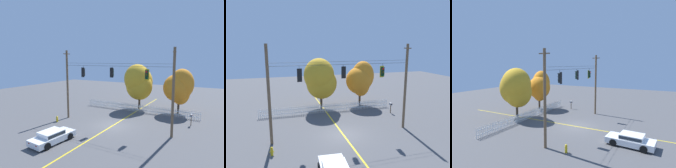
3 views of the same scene
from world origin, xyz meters
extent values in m
plane|color=#4C4C4F|center=(0.00, 0.00, 0.00)|extent=(80.00, 80.00, 0.00)
cube|color=gold|center=(0.00, 0.00, 0.00)|extent=(0.16, 36.00, 0.01)
cylinder|color=brown|center=(-6.76, 0.00, 4.44)|extent=(0.26, 0.26, 8.88)
cylinder|color=brown|center=(6.76, 0.00, 4.44)|extent=(0.26, 0.26, 8.88)
cube|color=brown|center=(-6.76, 0.00, 8.43)|extent=(0.10, 1.10, 0.10)
cube|color=brown|center=(6.76, 0.00, 8.43)|extent=(0.10, 1.10, 0.10)
cylinder|color=black|center=(0.00, 0.00, 6.98)|extent=(13.32, 0.02, 0.02)
cylinder|color=black|center=(0.00, -0.25, 7.28)|extent=(13.32, 0.02, 0.02)
cylinder|color=black|center=(-4.10, 0.00, 6.80)|extent=(0.03, 0.03, 0.35)
cube|color=black|center=(-4.10, -0.13, 6.15)|extent=(0.43, 0.02, 1.19)
cube|color=black|center=(-4.10, 0.00, 6.15)|extent=(0.30, 0.24, 0.96)
cylinder|color=red|center=(-4.10, 0.14, 6.47)|extent=(0.20, 0.03, 0.20)
cube|color=black|center=(-4.10, 0.18, 6.58)|extent=(0.22, 0.12, 0.06)
cylinder|color=#463B09|center=(-4.10, 0.14, 6.15)|extent=(0.20, 0.03, 0.20)
cube|color=black|center=(-4.10, 0.18, 6.27)|extent=(0.22, 0.12, 0.06)
cylinder|color=#073513|center=(-4.10, 0.14, 5.83)|extent=(0.20, 0.03, 0.20)
cube|color=black|center=(-4.10, 0.18, 5.95)|extent=(0.22, 0.12, 0.06)
cylinder|color=black|center=(-0.04, 0.00, 6.84)|extent=(0.03, 0.03, 0.28)
cube|color=black|center=(-0.04, -0.13, 6.25)|extent=(0.43, 0.02, 1.12)
cube|color=#1E3323|center=(-0.04, 0.00, 6.25)|extent=(0.30, 0.24, 0.90)
cylinder|color=red|center=(-0.04, 0.14, 6.55)|extent=(0.20, 0.03, 0.20)
cube|color=#1E3323|center=(-0.04, 0.18, 6.66)|extent=(0.22, 0.12, 0.06)
cylinder|color=#463B09|center=(-0.04, 0.14, 6.25)|extent=(0.20, 0.03, 0.20)
cube|color=#1E3323|center=(-0.04, 0.18, 6.36)|extent=(0.22, 0.12, 0.06)
cylinder|color=#073513|center=(-0.04, 0.14, 5.94)|extent=(0.20, 0.03, 0.20)
cube|color=#1E3323|center=(-0.04, 0.18, 6.06)|extent=(0.22, 0.12, 0.06)
cylinder|color=black|center=(4.04, 0.00, 6.79)|extent=(0.03, 0.03, 0.37)
cube|color=yellow|center=(4.04, 0.13, 6.15)|extent=(0.43, 0.02, 1.14)
cube|color=black|center=(4.04, 0.00, 6.15)|extent=(0.30, 0.24, 0.92)
cylinder|color=red|center=(4.04, -0.14, 6.46)|extent=(0.20, 0.03, 0.20)
cube|color=black|center=(4.04, -0.18, 6.57)|extent=(0.22, 0.12, 0.06)
cylinder|color=#463B09|center=(4.04, -0.14, 6.15)|extent=(0.20, 0.03, 0.20)
cube|color=black|center=(4.04, -0.18, 6.26)|extent=(0.22, 0.12, 0.06)
cylinder|color=#073513|center=(4.04, -0.14, 5.84)|extent=(0.20, 0.03, 0.20)
cube|color=black|center=(4.04, -0.18, 5.96)|extent=(0.22, 0.12, 0.06)
cube|color=white|center=(-8.39, 7.22, 0.57)|extent=(0.06, 0.04, 1.13)
cube|color=white|center=(-8.17, 7.22, 0.57)|extent=(0.06, 0.04, 1.13)
cube|color=white|center=(-7.95, 7.22, 0.57)|extent=(0.06, 0.04, 1.13)
cube|color=white|center=(-7.72, 7.22, 0.57)|extent=(0.06, 0.04, 1.13)
cube|color=white|center=(-7.50, 7.22, 0.57)|extent=(0.06, 0.04, 1.13)
cube|color=white|center=(-7.28, 7.22, 0.57)|extent=(0.06, 0.04, 1.13)
cube|color=white|center=(-7.05, 7.22, 0.57)|extent=(0.06, 0.04, 1.13)
cube|color=white|center=(-6.83, 7.22, 0.57)|extent=(0.06, 0.04, 1.13)
cube|color=white|center=(-6.61, 7.22, 0.57)|extent=(0.06, 0.04, 1.13)
cube|color=white|center=(-6.38, 7.22, 0.57)|extent=(0.06, 0.04, 1.13)
cube|color=white|center=(-6.16, 7.22, 0.57)|extent=(0.06, 0.04, 1.13)
cube|color=white|center=(-5.94, 7.22, 0.57)|extent=(0.06, 0.04, 1.13)
cube|color=white|center=(-5.71, 7.22, 0.57)|extent=(0.06, 0.04, 1.13)
cube|color=white|center=(-5.49, 7.22, 0.57)|extent=(0.06, 0.04, 1.13)
cube|color=white|center=(-5.27, 7.22, 0.57)|extent=(0.06, 0.04, 1.13)
cube|color=white|center=(-5.04, 7.22, 0.57)|extent=(0.06, 0.04, 1.13)
cube|color=white|center=(-4.82, 7.22, 0.57)|extent=(0.06, 0.04, 1.13)
cube|color=white|center=(-4.60, 7.22, 0.57)|extent=(0.06, 0.04, 1.13)
cube|color=white|center=(-4.38, 7.22, 0.57)|extent=(0.06, 0.04, 1.13)
cube|color=white|center=(-4.15, 7.22, 0.57)|extent=(0.06, 0.04, 1.13)
cube|color=white|center=(-3.93, 7.22, 0.57)|extent=(0.06, 0.04, 1.13)
cube|color=white|center=(-3.71, 7.22, 0.57)|extent=(0.06, 0.04, 1.13)
cube|color=white|center=(-3.48, 7.22, 0.57)|extent=(0.06, 0.04, 1.13)
cube|color=white|center=(-3.26, 7.22, 0.57)|extent=(0.06, 0.04, 1.13)
cube|color=white|center=(-3.04, 7.22, 0.57)|extent=(0.06, 0.04, 1.13)
cube|color=white|center=(-2.81, 7.22, 0.57)|extent=(0.06, 0.04, 1.13)
cube|color=white|center=(-2.59, 7.22, 0.57)|extent=(0.06, 0.04, 1.13)
cube|color=white|center=(-2.37, 7.22, 0.57)|extent=(0.06, 0.04, 1.13)
cube|color=white|center=(-2.14, 7.22, 0.57)|extent=(0.06, 0.04, 1.13)
cube|color=white|center=(-1.92, 7.22, 0.57)|extent=(0.06, 0.04, 1.13)
cube|color=white|center=(-1.70, 7.22, 0.57)|extent=(0.06, 0.04, 1.13)
cube|color=white|center=(-1.47, 7.22, 0.57)|extent=(0.06, 0.04, 1.13)
cube|color=white|center=(-1.25, 7.22, 0.57)|extent=(0.06, 0.04, 1.13)
cube|color=white|center=(-1.03, 7.22, 0.57)|extent=(0.06, 0.04, 1.13)
cube|color=white|center=(-0.80, 7.22, 0.57)|extent=(0.06, 0.04, 1.13)
cube|color=white|center=(-0.58, 7.22, 0.57)|extent=(0.06, 0.04, 1.13)
cube|color=white|center=(-0.36, 7.22, 0.57)|extent=(0.06, 0.04, 1.13)
cube|color=white|center=(-0.13, 7.22, 0.57)|extent=(0.06, 0.04, 1.13)
cube|color=white|center=(0.09, 7.22, 0.57)|extent=(0.06, 0.04, 1.13)
cube|color=white|center=(0.31, 7.22, 0.57)|extent=(0.06, 0.04, 1.13)
cube|color=white|center=(0.53, 7.22, 0.57)|extent=(0.06, 0.04, 1.13)
cube|color=white|center=(0.76, 7.22, 0.57)|extent=(0.06, 0.04, 1.13)
cube|color=white|center=(0.98, 7.22, 0.57)|extent=(0.06, 0.04, 1.13)
cube|color=white|center=(1.20, 7.22, 0.57)|extent=(0.06, 0.04, 1.13)
cube|color=white|center=(1.43, 7.22, 0.57)|extent=(0.06, 0.04, 1.13)
cube|color=white|center=(1.65, 7.22, 0.57)|extent=(0.06, 0.04, 1.13)
cube|color=white|center=(1.87, 7.22, 0.57)|extent=(0.06, 0.04, 1.13)
cube|color=white|center=(2.10, 7.22, 0.57)|extent=(0.06, 0.04, 1.13)
cube|color=white|center=(2.32, 7.22, 0.57)|extent=(0.06, 0.04, 1.13)
cube|color=white|center=(2.54, 7.22, 0.57)|extent=(0.06, 0.04, 1.13)
cube|color=white|center=(2.77, 7.22, 0.57)|extent=(0.06, 0.04, 1.13)
cube|color=white|center=(2.99, 7.22, 0.57)|extent=(0.06, 0.04, 1.13)
cube|color=white|center=(3.21, 7.22, 0.57)|extent=(0.06, 0.04, 1.13)
cube|color=white|center=(3.44, 7.22, 0.57)|extent=(0.06, 0.04, 1.13)
cube|color=white|center=(3.66, 7.22, 0.57)|extent=(0.06, 0.04, 1.13)
cube|color=white|center=(3.88, 7.22, 0.57)|extent=(0.06, 0.04, 1.13)
cube|color=white|center=(4.11, 7.22, 0.57)|extent=(0.06, 0.04, 1.13)
cube|color=white|center=(4.33, 7.22, 0.57)|extent=(0.06, 0.04, 1.13)
cube|color=white|center=(4.55, 7.22, 0.57)|extent=(0.06, 0.04, 1.13)
cube|color=white|center=(4.78, 7.22, 0.57)|extent=(0.06, 0.04, 1.13)
cube|color=white|center=(5.00, 7.22, 0.57)|extent=(0.06, 0.04, 1.13)
cube|color=white|center=(5.22, 7.22, 0.57)|extent=(0.06, 0.04, 1.13)
cube|color=white|center=(5.44, 7.22, 0.57)|extent=(0.06, 0.04, 1.13)
cube|color=white|center=(5.67, 7.22, 0.57)|extent=(0.06, 0.04, 1.13)
cube|color=white|center=(5.89, 7.22, 0.57)|extent=(0.06, 0.04, 1.13)
cube|color=white|center=(6.11, 7.22, 0.57)|extent=(0.06, 0.04, 1.13)
cube|color=white|center=(6.34, 7.22, 0.57)|extent=(0.06, 0.04, 1.13)
cube|color=white|center=(6.56, 7.22, 0.57)|extent=(0.06, 0.04, 1.13)
cube|color=white|center=(6.78, 7.22, 0.57)|extent=(0.06, 0.04, 1.13)
cube|color=white|center=(7.01, 7.22, 0.57)|extent=(0.06, 0.04, 1.13)
cube|color=white|center=(7.23, 7.22, 0.57)|extent=(0.06, 0.04, 1.13)
cube|color=white|center=(7.45, 7.22, 0.57)|extent=(0.06, 0.04, 1.13)
cube|color=white|center=(7.68, 7.22, 0.57)|extent=(0.06, 0.04, 1.13)
cube|color=white|center=(7.90, 7.22, 0.57)|extent=(0.06, 0.04, 1.13)
cube|color=white|center=(8.12, 7.22, 0.57)|extent=(0.06, 0.04, 1.13)
cube|color=white|center=(8.35, 7.22, 0.57)|extent=(0.06, 0.04, 1.13)
cube|color=white|center=(8.57, 7.22, 0.57)|extent=(0.06, 0.04, 1.13)
cube|color=white|center=(8.79, 7.22, 0.57)|extent=(0.06, 0.04, 1.13)
cube|color=white|center=(0.20, 7.25, 0.34)|extent=(17.18, 0.03, 0.08)
cube|color=white|center=(0.20, 7.25, 0.82)|extent=(17.18, 0.03, 0.08)
cylinder|color=#473828|center=(-0.26, 9.21, 1.19)|extent=(0.33, 0.33, 2.37)
ellipsoid|color=gold|center=(-0.23, 8.86, 3.60)|extent=(4.12, 3.38, 4.22)
ellipsoid|color=gold|center=(-0.37, 9.66, 4.22)|extent=(3.94, 3.58, 4.55)
ellipsoid|color=gold|center=(-0.57, 8.93, 4.73)|extent=(4.09, 3.98, 4.58)
cylinder|color=#473828|center=(5.62, 9.55, 1.02)|extent=(0.32, 0.32, 2.04)
ellipsoid|color=orange|center=(5.80, 9.57, 3.16)|extent=(2.71, 2.36, 3.81)
ellipsoid|color=orange|center=(5.28, 9.24, 3.68)|extent=(3.64, 3.53, 3.87)
ellipsoid|color=orange|center=(5.99, 9.37, 4.32)|extent=(3.30, 2.71, 4.24)
cube|color=white|center=(-2.67, -6.65, 0.45)|extent=(2.12, 4.39, 0.55)
cube|color=white|center=(-2.68, -6.80, 0.94)|extent=(1.74, 2.16, 0.42)
cube|color=#232D38|center=(-2.68, -6.80, 0.94)|extent=(1.77, 2.08, 0.27)
cylinder|color=black|center=(-3.48, -5.26, 0.32)|extent=(0.23, 0.65, 0.64)
cylinder|color=black|center=(-1.67, -5.39, 0.32)|extent=(0.23, 0.65, 0.64)
cylinder|color=black|center=(-3.67, -7.90, 0.32)|extent=(0.23, 0.65, 0.64)
cylinder|color=black|center=(-1.86, -8.03, 0.32)|extent=(0.23, 0.65, 0.64)
cube|color=white|center=(-3.01, -4.50, 0.55)|extent=(0.20, 0.05, 0.10)
cube|color=white|center=(-2.02, -4.57, 0.55)|extent=(0.20, 0.05, 0.10)
cube|color=red|center=(-3.32, -8.72, 0.55)|extent=(0.20, 0.05, 0.10)
cube|color=red|center=(-2.33, -8.79, 0.55)|extent=(0.20, 0.05, 0.10)
cylinder|color=gold|center=(-6.72, -2.09, 0.29)|extent=(0.22, 0.22, 0.57)
sphere|color=gold|center=(-6.72, -2.09, 0.64)|extent=(0.20, 0.20, 0.20)
cylinder|color=gold|center=(-6.87, -2.09, 0.31)|extent=(0.08, 0.08, 0.08)
cylinder|color=gold|center=(-6.57, -2.09, 0.31)|extent=(0.08, 0.08, 0.08)
cube|color=brown|center=(7.98, 4.68, 0.52)|extent=(0.08, 0.08, 1.04)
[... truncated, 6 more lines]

